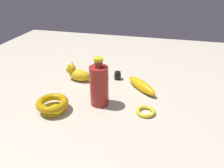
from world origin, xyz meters
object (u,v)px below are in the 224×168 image
Objects in this scene: bangle at (146,112)px; bottle_tall at (99,85)px; banana at (141,85)px; bowl at (52,104)px; cat_figurine at (77,73)px; nail_polish_jar at (118,76)px.

bottle_tall is (-0.02, -0.20, 0.08)m from bangle.
banana is 0.42m from bowl.
bottle_tall reaches higher than cat_figurine.
bangle is 0.43m from cat_figurine.
bowl reaches higher than banana.
cat_figurine is 0.77× the size of banana.
bottle_tall is (-0.10, 0.17, 0.06)m from bowl.
banana is at bearing 85.95° from cat_figurine.
cat_figurine reaches higher than bowl.
bowl is (0.26, -0.33, 0.01)m from banana.
bottle_tall is at bearing 91.67° from banana.
cat_figurine is 0.72× the size of bottle_tall.
cat_figurine reaches higher than nail_polish_jar.
bottle_tall reaches higher than nail_polish_jar.
bowl reaches higher than nail_polish_jar.
cat_figurine is at bearing 41.87° from banana.
bowl is at bearing -29.23° from nail_polish_jar.
banana is 0.94× the size of bottle_tall.
bangle is 0.22m from bottle_tall.
bottle_tall reaches higher than banana.
cat_figurine is at bearing -119.17° from bangle.
bangle is at bearing 60.83° from cat_figurine.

